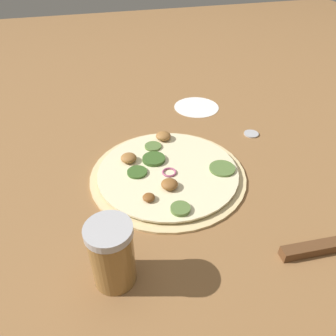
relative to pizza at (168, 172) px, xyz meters
The scene contains 6 objects.
ground_plane 0.01m from the pizza, 63.66° to the right, with size 3.00×3.00×0.00m, color olive.
pizza is the anchor object (origin of this frame).
knife 0.33m from the pizza, 51.54° to the right, with size 0.28×0.04×0.02m.
spice_jar 0.26m from the pizza, 123.37° to the right, with size 0.07×0.07×0.11m.
loose_cap 0.26m from the pizza, 21.91° to the left, with size 0.04×0.04×0.01m.
flour_patch 0.32m from the pizza, 59.27° to the left, with size 0.13×0.13×0.00m.
Camera 1 is at (-0.15, -0.51, 0.43)m, focal length 35.00 mm.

